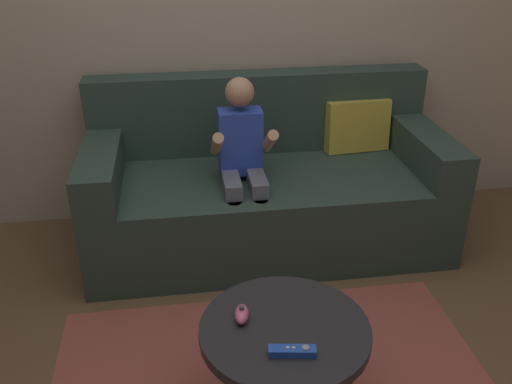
{
  "coord_description": "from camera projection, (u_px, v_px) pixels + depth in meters",
  "views": [
    {
      "loc": [
        -0.27,
        -1.33,
        1.59
      ],
      "look_at": [
        0.02,
        0.62,
        0.59
      ],
      "focal_mm": 38.84,
      "sensor_mm": 36.0,
      "label": 1
    }
  ],
  "objects": [
    {
      "name": "nunchuk_pink",
      "position": [
        242.0,
        314.0,
        1.75
      ],
      "size": [
        0.06,
        0.1,
        0.05
      ],
      "color": "pink",
      "rests_on": "coffee_table"
    },
    {
      "name": "game_remote_blue_near_edge",
      "position": [
        292.0,
        351.0,
        1.61
      ],
      "size": [
        0.14,
        0.06,
        0.03
      ],
      "color": "blue",
      "rests_on": "coffee_table"
    },
    {
      "name": "couch",
      "position": [
        267.0,
        188.0,
        2.9
      ],
      "size": [
        1.81,
        0.8,
        0.84
      ],
      "color": "#2D4238",
      "rests_on": "ground"
    },
    {
      "name": "coffee_table",
      "position": [
        284.0,
        337.0,
        1.75
      ],
      "size": [
        0.54,
        0.54,
        0.43
      ],
      "color": "#232326",
      "rests_on": "ground"
    },
    {
      "name": "person_seated_on_couch",
      "position": [
        243.0,
        163.0,
        2.62
      ],
      "size": [
        0.29,
        0.36,
        0.92
      ],
      "color": "slate",
      "rests_on": "ground"
    }
  ]
}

